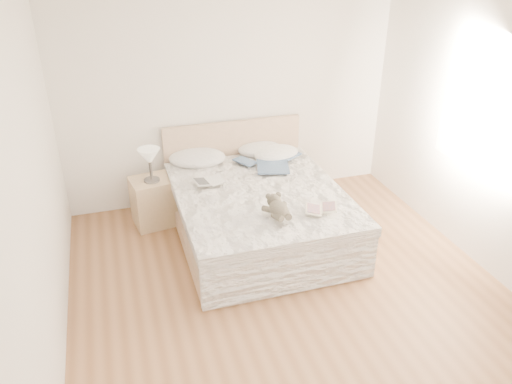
% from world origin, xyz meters
% --- Properties ---
extents(floor, '(4.00, 4.50, 0.00)m').
position_xyz_m(floor, '(0.00, 0.00, 0.00)').
color(floor, brown).
rests_on(floor, ground).
extents(wall_back, '(4.00, 0.02, 2.70)m').
position_xyz_m(wall_back, '(0.00, 2.25, 1.35)').
color(wall_back, white).
rests_on(wall_back, ground).
extents(wall_left, '(0.02, 4.50, 2.70)m').
position_xyz_m(wall_left, '(-2.00, 0.00, 1.35)').
color(wall_left, white).
rests_on(wall_left, ground).
extents(wall_right, '(0.02, 4.50, 2.70)m').
position_xyz_m(wall_right, '(2.00, 0.00, 1.35)').
color(wall_right, white).
rests_on(wall_right, ground).
extents(window, '(0.02, 1.30, 1.10)m').
position_xyz_m(window, '(1.99, 0.30, 1.45)').
color(window, white).
rests_on(window, wall_right).
extents(bed, '(1.72, 2.14, 1.00)m').
position_xyz_m(bed, '(0.00, 1.19, 0.31)').
color(bed, tan).
rests_on(bed, floor).
extents(nightstand, '(0.51, 0.47, 0.56)m').
position_xyz_m(nightstand, '(-1.06, 1.79, 0.28)').
color(nightstand, tan).
rests_on(nightstand, floor).
extents(table_lamp, '(0.29, 0.29, 0.38)m').
position_xyz_m(table_lamp, '(-1.05, 1.76, 0.84)').
color(table_lamp, '#4A4441').
rests_on(table_lamp, nightstand).
extents(pillow_left, '(0.75, 0.59, 0.20)m').
position_xyz_m(pillow_left, '(-0.47, 2.06, 0.64)').
color(pillow_left, white).
rests_on(pillow_left, bed).
extents(pillow_middle, '(0.56, 0.40, 0.17)m').
position_xyz_m(pillow_middle, '(0.32, 2.10, 0.64)').
color(pillow_middle, white).
rests_on(pillow_middle, bed).
extents(pillow_right, '(0.63, 0.48, 0.17)m').
position_xyz_m(pillow_right, '(0.46, 1.91, 0.64)').
color(pillow_right, white).
rests_on(pillow_right, bed).
extents(blouse, '(0.70, 0.73, 0.02)m').
position_xyz_m(blouse, '(0.33, 1.65, 0.63)').
color(blouse, '#354C6E').
rests_on(blouse, bed).
extents(photo_book, '(0.35, 0.27, 0.02)m').
position_xyz_m(photo_book, '(-0.48, 1.41, 0.63)').
color(photo_book, silver).
rests_on(photo_book, bed).
extents(childrens_book, '(0.39, 0.33, 0.02)m').
position_xyz_m(childrens_book, '(0.44, 0.51, 0.63)').
color(childrens_book, '#FBF0CC').
rests_on(childrens_book, bed).
extents(teddy_bear, '(0.25, 0.34, 0.17)m').
position_xyz_m(teddy_bear, '(-0.01, 0.49, 0.65)').
color(teddy_bear, brown).
rests_on(teddy_bear, bed).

